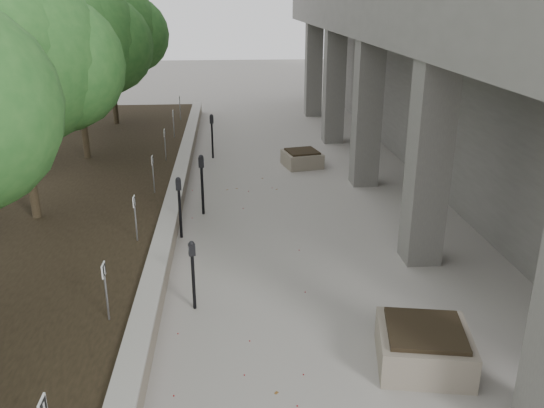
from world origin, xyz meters
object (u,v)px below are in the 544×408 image
parking_meter_5 (212,136)px  crabapple_tree_5 (110,52)px  parking_meter_3 (180,208)px  parking_meter_4 (202,185)px  planter_front (424,346)px  planter_back (302,158)px  crabapple_tree_4 (77,68)px  parking_meter_2 (193,275)px  crabapple_tree_3 (18,96)px

parking_meter_5 → crabapple_tree_5: bearing=130.4°
parking_meter_3 → parking_meter_4: bearing=68.4°
parking_meter_3 → parking_meter_5: 6.59m
planter_front → planter_back: planter_front is taller
crabapple_tree_5 → parking_meter_3: crabapple_tree_5 is taller
parking_meter_3 → parking_meter_5: size_ratio=0.96×
crabapple_tree_4 → parking_meter_2: bearing=-66.7°
crabapple_tree_5 → parking_meter_3: size_ratio=3.83×
parking_meter_5 → planter_back: bearing=-26.4°
crabapple_tree_5 → parking_meter_2: bearing=-74.8°
crabapple_tree_5 → planter_back: (6.67, -5.11, -2.86)m
parking_meter_4 → planter_front: parking_meter_4 is taller
crabapple_tree_5 → planter_front: (7.11, -15.44, -2.82)m
parking_meter_3 → planter_front: bearing=-56.4°
planter_front → parking_meter_2: bearing=151.6°
crabapple_tree_3 → crabapple_tree_4: same height
crabapple_tree_4 → parking_meter_5: crabapple_tree_4 is taller
crabapple_tree_4 → parking_meter_3: crabapple_tree_4 is taller
parking_meter_2 → parking_meter_3: size_ratio=0.90×
crabapple_tree_3 → crabapple_tree_4: size_ratio=1.00×
parking_meter_3 → parking_meter_5: (0.57, 6.57, 0.03)m
planter_back → parking_meter_4: bearing=-126.9°
parking_meter_2 → parking_meter_3: bearing=82.4°
crabapple_tree_5 → crabapple_tree_4: bearing=-90.0°
crabapple_tree_4 → parking_meter_4: (3.69, -4.08, -2.36)m
crabapple_tree_5 → parking_meter_4: (3.69, -9.08, -2.36)m
crabapple_tree_3 → parking_meter_2: crabapple_tree_3 is taller
crabapple_tree_4 → parking_meter_5: bearing=15.7°
crabapple_tree_4 → planter_back: (6.67, -0.11, -2.86)m
crabapple_tree_4 → planter_back: size_ratio=4.95×
parking_meter_5 → parking_meter_3: bearing=-98.8°
parking_meter_2 → planter_back: (2.97, 8.49, -0.38)m
planter_front → parking_meter_3: bearing=128.0°
crabapple_tree_4 → parking_meter_2: 9.68m
parking_meter_5 → planter_back: parking_meter_5 is taller
crabapple_tree_3 → planter_back: bearing=36.3°
parking_meter_2 → parking_meter_4: 4.52m
crabapple_tree_4 → planter_front: 12.94m
parking_meter_2 → parking_meter_5: 9.67m
crabapple_tree_5 → parking_meter_2: crabapple_tree_5 is taller
crabapple_tree_4 → parking_meter_5: (3.82, 1.08, -2.38)m
parking_meter_5 → planter_front: 11.98m
crabapple_tree_3 → crabapple_tree_4: bearing=90.0°
parking_meter_4 → planter_back: 4.99m
parking_meter_2 → parking_meter_4: (-0.01, 4.52, 0.12)m
crabapple_tree_4 → crabapple_tree_5: (0.00, 5.00, 0.00)m
crabapple_tree_3 → parking_meter_3: crabapple_tree_3 is taller
crabapple_tree_4 → parking_meter_5: size_ratio=3.67×
parking_meter_3 → planter_back: parking_meter_3 is taller
parking_meter_5 → parking_meter_2: bearing=-94.5°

